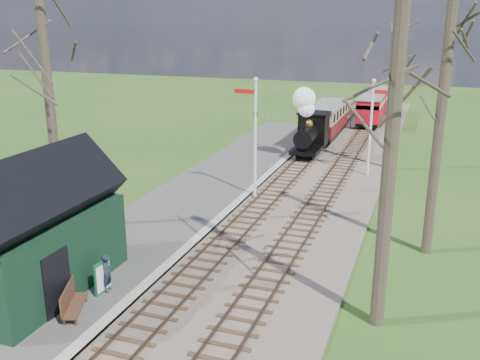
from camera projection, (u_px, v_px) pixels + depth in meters
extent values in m
ellipsoid|color=#385B23|center=(191.00, 185.00, 79.44)|extent=(57.60, 36.00, 16.20)
ellipsoid|color=#385B23|center=(438.00, 223.00, 73.58)|extent=(70.40, 44.00, 19.80)
ellipsoid|color=#385B23|center=(318.00, 188.00, 83.43)|extent=(64.00, 40.00, 18.00)
cube|color=brown|center=(317.00, 171.00, 32.41)|extent=(8.00, 60.00, 0.10)
cube|color=brown|center=(288.00, 167.00, 32.97)|extent=(0.07, 60.00, 0.12)
cube|color=brown|center=(304.00, 169.00, 32.65)|extent=(0.07, 60.00, 0.12)
cube|color=#38281C|center=(296.00, 169.00, 32.82)|extent=(1.60, 60.00, 0.09)
cube|color=brown|center=(330.00, 171.00, 32.13)|extent=(0.07, 60.00, 0.12)
cube|color=brown|center=(347.00, 173.00, 31.81)|extent=(0.07, 60.00, 0.12)
cube|color=#38281C|center=(338.00, 173.00, 31.98)|extent=(1.60, 60.00, 0.09)
cube|color=#474442|center=(189.00, 203.00, 26.74)|extent=(5.00, 44.00, 0.20)
cube|color=#B2AD9E|center=(232.00, 208.00, 26.00)|extent=(0.40, 44.00, 0.21)
cube|color=black|center=(38.00, 254.00, 17.59)|extent=(3.00, 6.00, 2.60)
cube|color=black|center=(31.00, 201.00, 17.05)|extent=(3.25, 6.30, 3.25)
cube|color=black|center=(57.00, 283.00, 16.28)|extent=(0.06, 1.20, 2.00)
cylinder|color=silver|center=(255.00, 142.00, 26.80)|extent=(0.14, 0.14, 6.00)
sphere|color=silver|center=(256.00, 79.00, 25.90)|extent=(0.24, 0.24, 0.24)
cube|color=#B7140F|center=(245.00, 91.00, 26.26)|extent=(1.10, 0.08, 0.22)
cube|color=black|center=(255.00, 114.00, 26.40)|extent=(0.18, 0.06, 0.30)
cylinder|color=silver|center=(370.00, 131.00, 30.66)|extent=(0.14, 0.14, 5.50)
sphere|color=silver|center=(374.00, 81.00, 29.84)|extent=(0.24, 0.24, 0.24)
cube|color=#B7140F|center=(383.00, 92.00, 29.84)|extent=(1.10, 0.08, 0.22)
cube|color=black|center=(372.00, 111.00, 30.33)|extent=(0.18, 0.06, 0.30)
cylinder|color=#382D23|center=(50.00, 106.00, 21.90)|extent=(0.41, 0.41, 11.00)
cylinder|color=#382D23|center=(392.00, 130.00, 14.60)|extent=(0.42, 0.42, 12.00)
cylinder|color=#382D23|center=(439.00, 129.00, 19.87)|extent=(0.40, 0.40, 10.00)
cylinder|color=#382D23|center=(397.00, 97.00, 31.57)|extent=(0.39, 0.39, 9.00)
cube|color=slate|center=(340.00, 120.00, 45.15)|extent=(12.60, 0.02, 0.01)
cube|color=slate|center=(340.00, 123.00, 45.24)|extent=(12.60, 0.02, 0.02)
cylinder|color=slate|center=(340.00, 123.00, 45.22)|extent=(0.08, 0.08, 1.00)
cube|color=black|center=(309.00, 147.00, 35.81)|extent=(1.76, 4.14, 0.26)
cylinder|color=black|center=(307.00, 135.00, 34.98)|extent=(1.14, 2.69, 1.14)
cube|color=black|center=(314.00, 129.00, 36.63)|extent=(1.86, 1.66, 2.07)
cylinder|color=black|center=(304.00, 124.00, 33.78)|extent=(0.29, 0.29, 0.83)
sphere|color=gold|center=(309.00, 124.00, 35.05)|extent=(0.54, 0.54, 0.54)
sphere|color=white|center=(306.00, 109.00, 33.46)|extent=(1.04, 1.04, 1.04)
sphere|color=white|center=(304.00, 99.00, 33.44)|extent=(1.45, 1.45, 1.45)
cylinder|color=black|center=(297.00, 153.00, 34.89)|extent=(0.10, 0.66, 0.66)
cylinder|color=black|center=(312.00, 154.00, 34.57)|extent=(0.10, 0.66, 0.66)
cube|color=black|center=(326.00, 132.00, 41.25)|extent=(1.97, 7.25, 0.31)
cube|color=#561314|center=(326.00, 124.00, 41.07)|extent=(2.07, 7.25, 0.93)
cube|color=beige|center=(327.00, 112.00, 40.80)|extent=(2.07, 7.25, 0.93)
cube|color=slate|center=(327.00, 105.00, 40.65)|extent=(2.18, 7.46, 0.12)
cube|color=black|center=(370.00, 121.00, 45.89)|extent=(1.79, 4.72, 0.28)
cube|color=#A40D18|center=(370.00, 114.00, 45.72)|extent=(1.89, 4.72, 0.85)
cube|color=beige|center=(371.00, 104.00, 45.48)|extent=(1.89, 4.72, 0.85)
cube|color=slate|center=(371.00, 99.00, 45.34)|extent=(1.98, 4.91, 0.11)
cube|color=black|center=(377.00, 111.00, 50.84)|extent=(1.79, 4.72, 0.28)
cube|color=#A40D18|center=(377.00, 105.00, 50.68)|extent=(1.89, 4.72, 0.85)
cube|color=beige|center=(378.00, 96.00, 50.43)|extent=(1.89, 4.72, 0.85)
cube|color=slate|center=(378.00, 91.00, 50.30)|extent=(1.98, 4.91, 0.11)
cube|color=#114F2C|center=(102.00, 277.00, 17.62)|extent=(0.15, 0.76, 1.11)
cube|color=silver|center=(104.00, 277.00, 17.60)|extent=(0.08, 0.66, 0.91)
cube|color=#492B1A|center=(75.00, 306.00, 16.44)|extent=(1.03, 1.64, 0.07)
cube|color=#492B1A|center=(68.00, 297.00, 16.34)|extent=(0.67, 1.48, 0.68)
cube|color=#492B1A|center=(66.00, 322.00, 15.81)|extent=(0.07, 0.07, 0.23)
cube|color=#492B1A|center=(84.00, 298.00, 17.15)|extent=(0.07, 0.07, 0.23)
imported|color=black|center=(107.00, 273.00, 17.68)|extent=(0.39, 0.52, 1.31)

